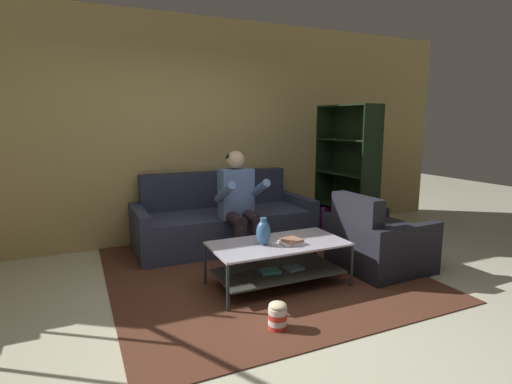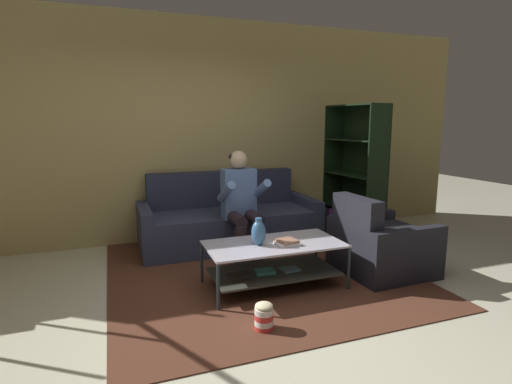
{
  "view_description": "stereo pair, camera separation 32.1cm",
  "coord_description": "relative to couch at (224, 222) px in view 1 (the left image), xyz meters",
  "views": [
    {
      "loc": [
        -1.36,
        -2.75,
        1.57
      ],
      "look_at": [
        0.38,
        1.05,
        0.83
      ],
      "focal_mm": 28.0,
      "sensor_mm": 36.0,
      "label": 1
    },
    {
      "loc": [
        -1.06,
        -2.87,
        1.57
      ],
      "look_at": [
        0.38,
        1.05,
        0.83
      ],
      "focal_mm": 28.0,
      "sensor_mm": 36.0,
      "label": 2
    }
  ],
  "objects": [
    {
      "name": "bookshelf",
      "position": [
        1.63,
        -0.36,
        0.35
      ],
      "size": [
        0.41,
        0.93,
        1.79
      ],
      "color": "black",
      "rests_on": "ground"
    },
    {
      "name": "coffee_table",
      "position": [
        0.01,
        -1.45,
        -0.01
      ],
      "size": [
        1.29,
        0.66,
        0.43
      ],
      "color": "#BBB7C7",
      "rests_on": "ground"
    },
    {
      "name": "vase",
      "position": [
        -0.13,
        -1.45,
        0.25
      ],
      "size": [
        0.13,
        0.13,
        0.26
      ],
      "color": "#335F8B",
      "rests_on": "coffee_table"
    },
    {
      "name": "book_stack",
      "position": [
        0.12,
        -1.54,
        0.15
      ],
      "size": [
        0.22,
        0.2,
        0.05
      ],
      "color": "silver",
      "rests_on": "coffee_table"
    },
    {
      "name": "popcorn_tub",
      "position": [
        -0.36,
        -2.18,
        -0.19
      ],
      "size": [
        0.14,
        0.14,
        0.22
      ],
      "color": "red",
      "rests_on": "ground"
    },
    {
      "name": "armchair",
      "position": [
        1.22,
        -1.49,
        -0.02
      ],
      "size": [
        0.89,
        0.89,
        0.83
      ],
      "color": "black",
      "rests_on": "ground"
    },
    {
      "name": "couch",
      "position": [
        0.0,
        0.0,
        0.0
      ],
      "size": [
        2.23,
        0.92,
        0.92
      ],
      "color": "#2E334A",
      "rests_on": "ground"
    },
    {
      "name": "area_rug",
      "position": [
        0.01,
        -0.85,
        -0.3
      ],
      "size": [
        3.0,
        3.4,
        0.01
      ],
      "color": "#542E1F",
      "rests_on": "ground"
    },
    {
      "name": "person_seated_center",
      "position": [
        0.0,
        -0.55,
        0.38
      ],
      "size": [
        0.5,
        0.58,
        1.24
      ],
      "color": "black",
      "rests_on": "ground"
    },
    {
      "name": "back_partition",
      "position": [
        -0.33,
        0.52,
        1.15
      ],
      "size": [
        8.4,
        0.12,
        2.9
      ],
      "primitive_type": "cube",
      "color": "tan",
      "rests_on": "ground"
    },
    {
      "name": "ground",
      "position": [
        -0.33,
        -1.94,
        -0.3
      ],
      "size": [
        16.8,
        16.8,
        0.0
      ],
      "primitive_type": "plane",
      "color": "beige"
    }
  ]
}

